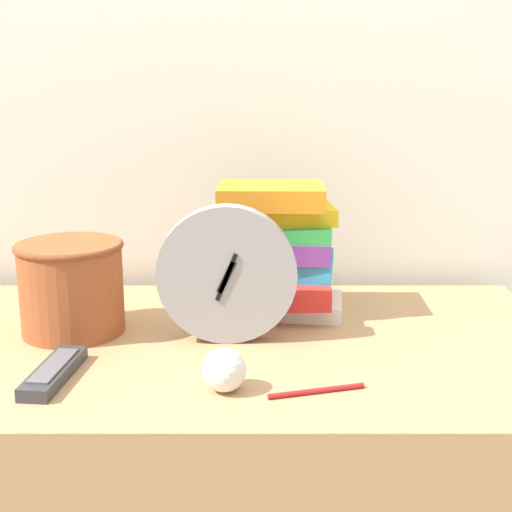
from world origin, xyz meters
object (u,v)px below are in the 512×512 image
crumpled_paper_ball (226,370)px  pen (318,391)px  basket (73,285)px  desk_clock (228,275)px  book_stack (278,250)px  tv_remote (55,372)px

crumpled_paper_ball → pen: crumpled_paper_ball is taller
basket → crumpled_paper_ball: bearing=-41.3°
desk_clock → pen: 0.27m
book_stack → tv_remote: size_ratio=1.45×
desk_clock → basket: 0.28m
book_stack → tv_remote: book_stack is taller
desk_clock → book_stack: bearing=60.8°
book_stack → tv_remote: bearing=-137.4°
tv_remote → book_stack: bearing=42.6°
desk_clock → basket: desk_clock is taller
book_stack → crumpled_paper_ball: bearing=-103.4°
desk_clock → pen: size_ratio=1.66×
crumpled_paper_ball → tv_remote: bearing=170.9°
desk_clock → tv_remote: 0.32m
basket → tv_remote: 0.22m
book_stack → pen: size_ratio=1.79×
desk_clock → pen: bearing=-56.9°
book_stack → pen: 0.39m
book_stack → crumpled_paper_ball: 0.38m
book_stack → pen: bearing=-82.5°
tv_remote → pen: bearing=-7.5°
desk_clock → crumpled_paper_ball: (0.00, -0.20, -0.09)m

